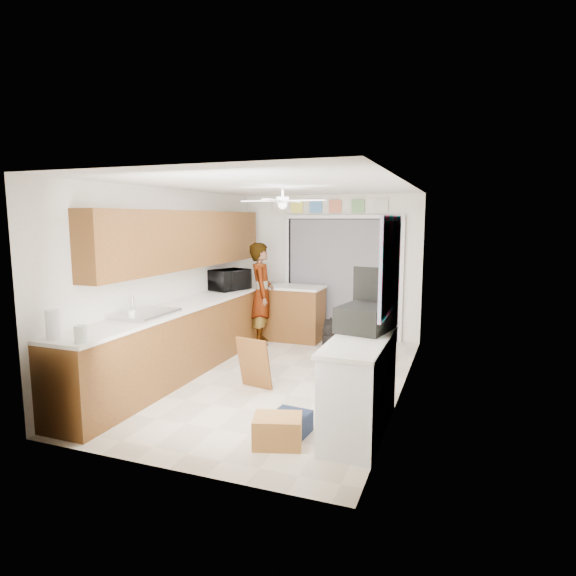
% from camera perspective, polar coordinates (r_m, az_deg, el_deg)
% --- Properties ---
extents(floor, '(5.00, 5.00, 0.00)m').
position_cam_1_polar(floor, '(6.48, -1.25, -10.59)').
color(floor, beige).
rests_on(floor, ground).
extents(ceiling, '(5.00, 5.00, 0.00)m').
position_cam_1_polar(ceiling, '(6.15, -1.33, 12.03)').
color(ceiling, white).
rests_on(ceiling, ground).
extents(wall_back, '(3.20, 0.00, 3.20)m').
position_cam_1_polar(wall_back, '(8.55, 4.91, 2.56)').
color(wall_back, white).
rests_on(wall_back, ground).
extents(wall_front, '(3.20, 0.00, 3.20)m').
position_cam_1_polar(wall_front, '(4.01, -14.60, -4.18)').
color(wall_front, white).
rests_on(wall_front, ground).
extents(wall_left, '(0.00, 5.00, 5.00)m').
position_cam_1_polar(wall_left, '(6.94, -13.67, 1.03)').
color(wall_left, white).
rests_on(wall_left, ground).
extents(wall_right, '(0.00, 5.00, 5.00)m').
position_cam_1_polar(wall_right, '(5.80, 13.56, -0.35)').
color(wall_right, white).
rests_on(wall_right, ground).
extents(left_base_cabinets, '(0.60, 4.80, 0.90)m').
position_cam_1_polar(left_base_cabinets, '(6.92, -11.37, -5.65)').
color(left_base_cabinets, brown).
rests_on(left_base_cabinets, floor).
extents(left_countertop, '(0.62, 4.80, 0.04)m').
position_cam_1_polar(left_countertop, '(6.82, -11.41, -1.82)').
color(left_countertop, white).
rests_on(left_countertop, left_base_cabinets).
extents(upper_cabinets, '(0.32, 4.00, 0.80)m').
position_cam_1_polar(upper_cabinets, '(6.97, -11.80, 5.66)').
color(upper_cabinets, brown).
rests_on(upper_cabinets, wall_left).
extents(sink_basin, '(0.50, 0.76, 0.06)m').
position_cam_1_polar(sink_basin, '(6.00, -16.44, -3.03)').
color(sink_basin, silver).
rests_on(sink_basin, left_countertop).
extents(faucet, '(0.03, 0.03, 0.22)m').
position_cam_1_polar(faucet, '(6.10, -17.91, -2.01)').
color(faucet, silver).
rests_on(faucet, left_countertop).
extents(peninsula_base, '(1.00, 0.60, 0.90)m').
position_cam_1_polar(peninsula_base, '(8.35, 0.60, -3.10)').
color(peninsula_base, brown).
rests_on(peninsula_base, floor).
extents(peninsula_top, '(1.04, 0.64, 0.04)m').
position_cam_1_polar(peninsula_top, '(8.27, 0.61, 0.09)').
color(peninsula_top, white).
rests_on(peninsula_top, peninsula_base).
extents(back_opening_recess, '(2.00, 0.06, 2.10)m').
position_cam_1_polar(back_opening_recess, '(8.48, 6.46, 1.13)').
color(back_opening_recess, black).
rests_on(back_opening_recess, wall_back).
extents(curtain_panel, '(1.90, 0.03, 2.05)m').
position_cam_1_polar(curtain_panel, '(8.44, 6.40, 1.10)').
color(curtain_panel, slate).
rests_on(curtain_panel, wall_back).
extents(door_trim_left, '(0.06, 0.04, 2.10)m').
position_cam_1_polar(door_trim_left, '(8.75, -0.08, 1.41)').
color(door_trim_left, white).
rests_on(door_trim_left, wall_back).
extents(door_trim_right, '(0.06, 0.04, 2.10)m').
position_cam_1_polar(door_trim_right, '(8.27, 13.29, 0.78)').
color(door_trim_right, white).
rests_on(door_trim_right, wall_back).
extents(door_trim_head, '(2.10, 0.04, 0.06)m').
position_cam_1_polar(door_trim_head, '(8.39, 6.53, 8.38)').
color(door_trim_head, white).
rests_on(door_trim_head, wall_back).
extents(header_frame_0, '(0.22, 0.02, 0.22)m').
position_cam_1_polar(header_frame_0, '(8.66, 1.06, 9.62)').
color(header_frame_0, '#FBFA53').
rests_on(header_frame_0, wall_back).
extents(header_frame_1, '(0.22, 0.02, 0.22)m').
position_cam_1_polar(header_frame_1, '(8.55, 3.30, 9.62)').
color(header_frame_1, '#5192D9').
rests_on(header_frame_1, wall_back).
extents(header_frame_2, '(0.22, 0.02, 0.22)m').
position_cam_1_polar(header_frame_2, '(8.46, 5.60, 9.61)').
color(header_frame_2, '#DE7553').
rests_on(header_frame_2, wall_back).
extents(header_frame_3, '(0.22, 0.02, 0.22)m').
position_cam_1_polar(header_frame_3, '(8.36, 8.29, 9.58)').
color(header_frame_3, '#67A55E').
rests_on(header_frame_3, wall_back).
extents(header_frame_4, '(0.22, 0.02, 0.22)m').
position_cam_1_polar(header_frame_4, '(8.29, 11.03, 9.53)').
color(header_frame_4, silver).
rests_on(header_frame_4, wall_back).
extents(route66_sign, '(0.22, 0.02, 0.26)m').
position_cam_1_polar(route66_sign, '(8.78, -1.13, 9.60)').
color(route66_sign, silver).
rests_on(route66_sign, wall_back).
extents(right_counter_base, '(0.50, 1.40, 0.90)m').
position_cam_1_polar(right_counter_base, '(4.88, 8.53, -11.54)').
color(right_counter_base, white).
rests_on(right_counter_base, floor).
extents(right_counter_top, '(0.54, 1.44, 0.04)m').
position_cam_1_polar(right_counter_top, '(4.74, 8.53, -6.18)').
color(right_counter_top, white).
rests_on(right_counter_top, right_counter_base).
extents(abstract_painting, '(0.03, 1.15, 0.95)m').
position_cam_1_polar(abstract_painting, '(4.77, 12.04, 2.72)').
color(abstract_painting, pink).
rests_on(abstract_painting, wall_right).
extents(ceiling_fan, '(1.14, 1.14, 0.24)m').
position_cam_1_polar(ceiling_fan, '(6.33, -0.64, 10.30)').
color(ceiling_fan, white).
rests_on(ceiling_fan, ceiling).
extents(microwave, '(0.59, 0.71, 0.33)m').
position_cam_1_polar(microwave, '(7.85, -6.92, 0.98)').
color(microwave, black).
rests_on(microwave, left_countertop).
extents(jar_a, '(0.14, 0.14, 0.16)m').
position_cam_1_polar(jar_a, '(4.94, -23.39, -5.02)').
color(jar_a, silver).
rests_on(jar_a, left_countertop).
extents(jar_b, '(0.09, 0.09, 0.12)m').
position_cam_1_polar(jar_b, '(5.74, -18.07, -3.12)').
color(jar_b, silver).
rests_on(jar_b, left_countertop).
extents(paper_towel_roll, '(0.16, 0.16, 0.29)m').
position_cam_1_polar(paper_towel_roll, '(5.16, -26.09, -3.91)').
color(paper_towel_roll, white).
rests_on(paper_towel_roll, left_countertop).
extents(suitcase, '(0.58, 0.70, 0.27)m').
position_cam_1_polar(suitcase, '(5.06, 9.20, -3.50)').
color(suitcase, black).
rests_on(suitcase, right_counter_top).
extents(suitcase_rim, '(0.54, 0.65, 0.02)m').
position_cam_1_polar(suitcase_rim, '(5.08, 9.17, -4.72)').
color(suitcase_rim, yellow).
rests_on(suitcase_rim, suitcase).
extents(suitcase_lid, '(0.42, 0.11, 0.50)m').
position_cam_1_polar(suitcase_lid, '(5.30, 9.87, -0.25)').
color(suitcase_lid, black).
rests_on(suitcase_lid, suitcase).
extents(cardboard_box, '(0.52, 0.45, 0.28)m').
position_cam_1_polar(cardboard_box, '(4.66, -1.24, -16.56)').
color(cardboard_box, '#A26F33').
rests_on(cardboard_box, floor).
extents(navy_crate, '(0.37, 0.32, 0.21)m').
position_cam_1_polar(navy_crate, '(4.91, 0.46, -15.64)').
color(navy_crate, '#141D32').
rests_on(navy_crate, floor).
extents(cabinet_door_panel, '(0.46, 0.24, 0.65)m').
position_cam_1_polar(cabinet_door_panel, '(6.00, -4.03, -8.89)').
color(cabinet_door_panel, brown).
rests_on(cabinet_door_panel, floor).
extents(man, '(0.61, 0.73, 1.70)m').
position_cam_1_polar(man, '(8.02, -3.15, -0.68)').
color(man, white).
rests_on(man, floor).
extents(dog, '(0.40, 0.68, 0.50)m').
position_cam_1_polar(dog, '(7.84, 4.96, -5.40)').
color(dog, black).
rests_on(dog, floor).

